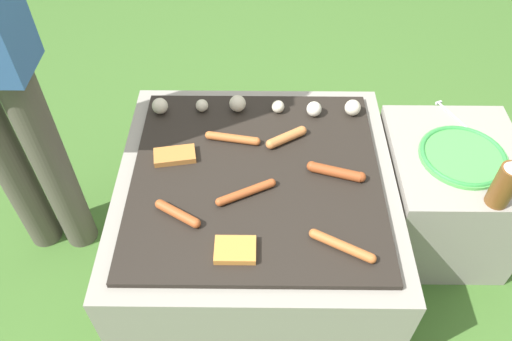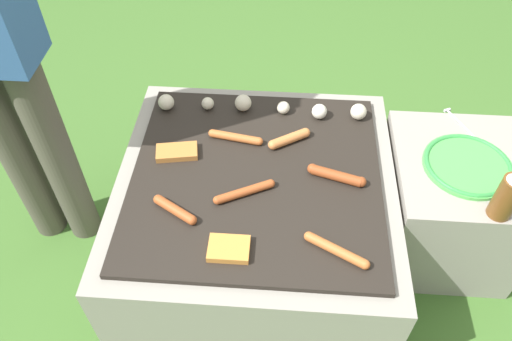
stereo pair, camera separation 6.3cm
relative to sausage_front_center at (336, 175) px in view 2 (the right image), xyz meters
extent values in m
plane|color=#3D6628|center=(-0.24, 0.00, -0.43)|extent=(14.00, 14.00, 0.00)
cube|color=gray|center=(-0.24, 0.00, -0.23)|extent=(0.86, 0.86, 0.39)
cube|color=black|center=(-0.24, 0.00, -0.02)|extent=(0.76, 0.76, 0.02)
cube|color=gray|center=(0.41, 0.10, -0.22)|extent=(0.42, 0.47, 0.41)
cylinder|color=#4C473D|center=(-1.02, 0.06, -0.05)|extent=(0.11, 0.11, 0.75)
cylinder|color=#4C473D|center=(-0.89, 0.06, -0.05)|extent=(0.11, 0.11, 0.75)
cylinder|color=#A34C23|center=(-0.27, -0.08, 0.00)|extent=(0.16, 0.10, 0.03)
sphere|color=#A34C23|center=(-0.35, -0.12, 0.00)|extent=(0.03, 0.03, 0.03)
sphere|color=#A34C23|center=(-0.20, -0.04, 0.00)|extent=(0.03, 0.03, 0.03)
cylinder|color=#B7602D|center=(-0.01, -0.27, 0.00)|extent=(0.16, 0.10, 0.03)
sphere|color=#B7602D|center=(-0.08, -0.23, 0.00)|extent=(0.03, 0.03, 0.03)
sphere|color=#B7602D|center=(0.06, -0.30, 0.00)|extent=(0.03, 0.03, 0.03)
cylinder|color=#B7602D|center=(-0.32, 0.14, 0.00)|extent=(0.16, 0.05, 0.03)
sphere|color=#B7602D|center=(-0.24, 0.13, 0.00)|extent=(0.03, 0.03, 0.03)
sphere|color=#B7602D|center=(-0.40, 0.16, 0.00)|extent=(0.03, 0.03, 0.03)
cylinder|color=#A34C23|center=(-0.46, -0.16, 0.00)|extent=(0.12, 0.09, 0.03)
sphere|color=#A34C23|center=(-0.41, -0.20, 0.00)|extent=(0.03, 0.03, 0.03)
sphere|color=#A34C23|center=(-0.52, -0.13, 0.00)|extent=(0.03, 0.03, 0.03)
cylinder|color=#C6753D|center=(-0.15, 0.15, 0.00)|extent=(0.12, 0.09, 0.03)
sphere|color=#C6753D|center=(-0.09, 0.18, 0.00)|extent=(0.03, 0.03, 0.03)
sphere|color=#C6753D|center=(-0.20, 0.12, 0.00)|extent=(0.03, 0.03, 0.03)
cylinder|color=#93421E|center=(0.00, 0.00, 0.00)|extent=(0.15, 0.07, 0.03)
sphere|color=#93421E|center=(-0.07, 0.02, 0.00)|extent=(0.03, 0.03, 0.03)
sphere|color=#93421E|center=(0.07, -0.02, 0.00)|extent=(0.03, 0.03, 0.03)
cube|color=#B27033|center=(-0.50, 0.07, -0.01)|extent=(0.14, 0.09, 0.02)
cube|color=#D18438|center=(-0.29, -0.28, -0.01)|extent=(0.11, 0.08, 0.02)
sphere|color=beige|center=(-0.57, 0.29, 0.01)|extent=(0.05, 0.05, 0.05)
sphere|color=beige|center=(-0.43, 0.30, 0.01)|extent=(0.04, 0.04, 0.04)
sphere|color=beige|center=(-0.31, 0.30, 0.01)|extent=(0.06, 0.06, 0.06)
sphere|color=beige|center=(-0.17, 0.29, 0.01)|extent=(0.04, 0.04, 0.04)
sphere|color=silver|center=(-0.05, 0.28, 0.01)|extent=(0.05, 0.05, 0.05)
sphere|color=beige|center=(0.08, 0.28, 0.01)|extent=(0.05, 0.05, 0.05)
cylinder|color=#4CB24C|center=(0.41, 0.08, -0.01)|extent=(0.27, 0.27, 0.01)
torus|color=#338C3F|center=(0.41, 0.08, 0.00)|extent=(0.27, 0.27, 0.01)
cylinder|color=brown|center=(0.45, -0.10, 0.06)|extent=(0.07, 0.07, 0.14)
cylinder|color=silver|center=(0.43, 0.26, -0.01)|extent=(0.09, 0.17, 0.01)
cube|color=silver|center=(0.39, 0.34, -0.01)|extent=(0.03, 0.02, 0.01)
camera|label=1|loc=(-0.23, -1.02, 1.11)|focal=35.00mm
camera|label=2|loc=(-0.17, -1.01, 1.11)|focal=35.00mm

